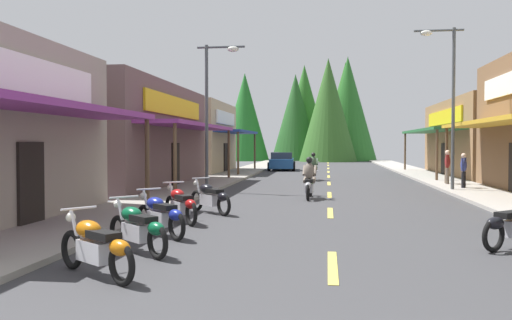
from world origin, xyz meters
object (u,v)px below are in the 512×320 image
object	(u,v)px
streetlamp_left	(214,97)
motorcycle_parked_left_0	(96,246)
parked_car_curbside	(282,161)
motorcycle_parked_left_1	(138,228)
rider_cruising_trailing	(313,169)
pedestrian_by_shop	(447,165)
streetlamp_right	(447,87)
motorcycle_parked_left_4	(210,197)
pedestrian_browsing	(464,169)
motorcycle_parked_left_2	(160,215)
rider_cruising_lead	(309,181)
motorcycle_parked_left_3	(181,204)

from	to	relation	value
streetlamp_left	motorcycle_parked_left_0	distance (m)	15.00
streetlamp_left	parked_car_curbside	world-z (taller)	streetlamp_left
parked_car_curbside	motorcycle_parked_left_1	bearing A→B (deg)	176.94
streetlamp_left	rider_cruising_trailing	world-z (taller)	streetlamp_left
streetlamp_left	pedestrian_by_shop	xyz separation A→B (m)	(10.56, 4.46, -3.03)
motorcycle_parked_left_0	parked_car_curbside	size ratio (longest dim) A/B	0.41
streetlamp_left	streetlamp_right	size ratio (longest dim) A/B	0.90
motorcycle_parked_left_4	pedestrian_by_shop	bearing A→B (deg)	-83.54
pedestrian_browsing	parked_car_curbside	distance (m)	19.35
motorcycle_parked_left_2	pedestrian_browsing	size ratio (longest dim) A/B	0.98
pedestrian_by_shop	parked_car_curbside	bearing A→B (deg)	-36.20
motorcycle_parked_left_0	pedestrian_by_shop	xyz separation A→B (m)	(9.27, 18.98, 0.53)
motorcycle_parked_left_4	parked_car_curbside	world-z (taller)	parked_car_curbside
motorcycle_parked_left_1	rider_cruising_trailing	distance (m)	20.69
motorcycle_parked_left_1	rider_cruising_trailing	bearing A→B (deg)	-56.24
motorcycle_parked_left_2	pedestrian_browsing	bearing A→B (deg)	-82.35
streetlamp_left	pedestrian_browsing	xyz separation A→B (m)	(10.76, 2.19, -3.11)
rider_cruising_lead	parked_car_curbside	bearing A→B (deg)	9.54
streetlamp_left	motorcycle_parked_left_4	size ratio (longest dim) A/B	3.92
motorcycle_parked_left_4	pedestrian_by_shop	world-z (taller)	pedestrian_by_shop
motorcycle_parked_left_2	motorcycle_parked_left_4	bearing A→B (deg)	-49.63
streetlamp_right	parked_car_curbside	xyz separation A→B (m)	(-8.50, 17.79, -3.76)
streetlamp_left	motorcycle_parked_left_1	xyz separation A→B (m)	(1.29, -12.72, -3.57)
motorcycle_parked_left_2	parked_car_curbside	size ratio (longest dim) A/B	0.37
streetlamp_left	motorcycle_parked_left_0	world-z (taller)	streetlamp_left
rider_cruising_trailing	motorcycle_parked_left_4	bearing A→B (deg)	170.74
motorcycle_parked_left_1	rider_cruising_lead	xyz separation A→B (m)	(2.85, 10.41, 0.17)
streetlamp_left	motorcycle_parked_left_4	world-z (taller)	streetlamp_left
motorcycle_parked_left_2	rider_cruising_trailing	bearing A→B (deg)	-54.83
rider_cruising_lead	streetlamp_left	bearing A→B (deg)	62.77
rider_cruising_trailing	pedestrian_by_shop	distance (m)	7.34
motorcycle_parked_left_0	motorcycle_parked_left_2	bearing A→B (deg)	-51.19
motorcycle_parked_left_0	rider_cruising_trailing	size ratio (longest dim) A/B	0.83
streetlamp_right	rider_cruising_lead	world-z (taller)	streetlamp_right
streetlamp_left	motorcycle_parked_left_2	bearing A→B (deg)	-84.03
streetlamp_left	parked_car_curbside	distance (m)	19.41
motorcycle_parked_left_1	pedestrian_browsing	distance (m)	17.67
motorcycle_parked_left_1	motorcycle_parked_left_2	bearing A→B (deg)	-44.00
pedestrian_by_shop	parked_car_curbside	size ratio (longest dim) A/B	0.40
motorcycle_parked_left_1	motorcycle_parked_left_3	xyz separation A→B (m)	(-0.27, 3.91, 0.00)
rider_cruising_lead	pedestrian_by_shop	bearing A→B (deg)	-41.48
pedestrian_by_shop	parked_car_curbside	xyz separation A→B (m)	(-9.26, 14.61, -0.34)
rider_cruising_lead	pedestrian_browsing	distance (m)	8.01
motorcycle_parked_left_1	parked_car_curbside	world-z (taller)	parked_car_curbside
streetlamp_right	motorcycle_parked_left_2	distance (m)	15.47
motorcycle_parked_left_3	rider_cruising_trailing	distance (m)	16.86
streetlamp_right	pedestrian_browsing	size ratio (longest dim) A/B	4.23
rider_cruising_lead	motorcycle_parked_left_2	bearing A→B (deg)	162.73
streetlamp_right	pedestrian_by_shop	distance (m)	4.73
motorcycle_parked_left_4	pedestrian_browsing	world-z (taller)	pedestrian_browsing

